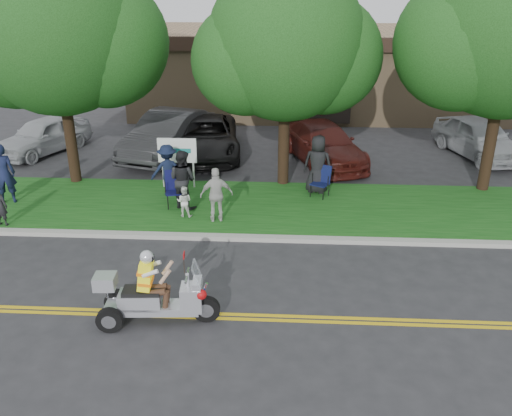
# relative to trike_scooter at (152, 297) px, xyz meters

# --- Properties ---
(ground) EXTENTS (120.00, 120.00, 0.00)m
(ground) POSITION_rel_trike_scooter_xyz_m (2.04, 0.74, -0.57)
(ground) COLOR #28282B
(ground) RESTS_ON ground
(centerline_near) EXTENTS (60.00, 0.10, 0.01)m
(centerline_near) POSITION_rel_trike_scooter_xyz_m (2.04, 0.16, -0.56)
(centerline_near) COLOR gold
(centerline_near) RESTS_ON ground
(centerline_far) EXTENTS (60.00, 0.10, 0.01)m
(centerline_far) POSITION_rel_trike_scooter_xyz_m (2.04, 0.32, -0.56)
(centerline_far) COLOR gold
(centerline_far) RESTS_ON ground
(curb) EXTENTS (60.00, 0.25, 0.12)m
(curb) POSITION_rel_trike_scooter_xyz_m (2.04, 3.79, -0.51)
(curb) COLOR #A8A89E
(curb) RESTS_ON ground
(grass_verge) EXTENTS (60.00, 4.00, 0.10)m
(grass_verge) POSITION_rel_trike_scooter_xyz_m (2.04, 5.94, -0.51)
(grass_verge) COLOR #134612
(grass_verge) RESTS_ON ground
(commercial_building) EXTENTS (18.00, 8.20, 4.00)m
(commercial_building) POSITION_rel_trike_scooter_xyz_m (4.04, 19.72, 1.44)
(commercial_building) COLOR #9E7F5B
(commercial_building) RESTS_ON ground
(tree_left) EXTENTS (6.62, 5.40, 7.78)m
(tree_left) POSITION_rel_trike_scooter_xyz_m (-4.40, 7.78, 4.28)
(tree_left) COLOR #332114
(tree_left) RESTS_ON ground
(tree_mid) EXTENTS (5.88, 4.80, 7.05)m
(tree_mid) POSITION_rel_trike_scooter_xyz_m (2.59, 7.98, 3.87)
(tree_mid) COLOR #332114
(tree_mid) RESTS_ON ground
(tree_right) EXTENTS (6.86, 5.60, 8.07)m
(tree_right) POSITION_rel_trike_scooter_xyz_m (9.10, 7.78, 4.46)
(tree_right) COLOR #332114
(tree_right) RESTS_ON ground
(business_sign) EXTENTS (1.25, 0.06, 1.75)m
(business_sign) POSITION_rel_trike_scooter_xyz_m (-0.86, 7.34, 0.69)
(business_sign) COLOR silver
(business_sign) RESTS_ON ground
(trike_scooter) EXTENTS (2.48, 0.85, 1.62)m
(trike_scooter) POSITION_rel_trike_scooter_xyz_m (0.00, 0.00, 0.00)
(trike_scooter) COLOR black
(trike_scooter) RESTS_ON ground
(lawn_chair_a) EXTENTS (0.70, 0.71, 0.97)m
(lawn_chair_a) POSITION_rel_trike_scooter_xyz_m (3.75, 6.86, 0.08)
(lawn_chair_a) COLOR black
(lawn_chair_a) RESTS_ON grass_verge
(lawn_chair_b) EXTENTS (0.68, 0.69, 1.07)m
(lawn_chair_b) POSITION_rel_trike_scooter_xyz_m (-0.67, 5.84, 0.14)
(lawn_chair_b) COLOR black
(lawn_chair_b) RESTS_ON grass_verge
(spectator_adult_left) EXTENTS (0.79, 0.66, 1.85)m
(spectator_adult_left) POSITION_rel_trike_scooter_xyz_m (-5.84, 5.74, 0.47)
(spectator_adult_left) COLOR #171D40
(spectator_adult_left) RESTS_ON grass_verge
(spectator_adult_mid) EXTENTS (1.07, 0.99, 1.76)m
(spectator_adult_mid) POSITION_rel_trike_scooter_xyz_m (-0.40, 5.69, 0.42)
(spectator_adult_mid) COLOR black
(spectator_adult_mid) RESTS_ON grass_verge
(spectator_adult_right) EXTENTS (0.98, 0.57, 1.57)m
(spectator_adult_right) POSITION_rel_trike_scooter_xyz_m (0.72, 4.77, 0.32)
(spectator_adult_right) COLOR beige
(spectator_adult_right) RESTS_ON grass_verge
(spectator_chair_a) EXTENTS (1.18, 0.88, 1.63)m
(spectator_chair_a) POSITION_rel_trike_scooter_xyz_m (-1.04, 6.65, 0.36)
(spectator_chair_a) COLOR #131C36
(spectator_chair_a) RESTS_ON grass_verge
(spectator_chair_b) EXTENTS (1.03, 0.79, 1.86)m
(spectator_chair_b) POSITION_rel_trike_scooter_xyz_m (3.62, 7.14, 0.47)
(spectator_chair_b) COLOR black
(spectator_chair_b) RESTS_ON grass_verge
(child_left) EXTENTS (0.44, 0.32, 1.13)m
(child_left) POSITION_rel_trike_scooter_xyz_m (-5.20, 4.14, 0.11)
(child_left) COLOR black
(child_left) RESTS_ON grass_verge
(child_right) EXTENTS (0.48, 0.39, 0.91)m
(child_right) POSITION_rel_trike_scooter_xyz_m (-0.25, 5.02, -0.01)
(child_right) COLOR white
(child_right) RESTS_ON grass_verge
(parked_car_far_left) EXTENTS (3.16, 4.41, 1.39)m
(parked_car_far_left) POSITION_rel_trike_scooter_xyz_m (-6.96, 11.10, 0.13)
(parked_car_far_left) COLOR #A3A5AA
(parked_car_far_left) RESTS_ON ground
(parked_car_left) EXTENTS (3.14, 5.43, 1.69)m
(parked_car_left) POSITION_rel_trike_scooter_xyz_m (-1.94, 11.00, 0.28)
(parked_car_left) COLOR #28282A
(parked_car_left) RESTS_ON ground
(parked_car_mid) EXTENTS (3.10, 5.50, 1.45)m
(parked_car_mid) POSITION_rel_trike_scooter_xyz_m (-0.46, 11.12, 0.16)
(parked_car_mid) COLOR black
(parked_car_mid) RESTS_ON ground
(parked_car_right) EXTENTS (3.53, 5.29, 1.42)m
(parked_car_right) POSITION_rel_trike_scooter_xyz_m (4.01, 10.52, 0.15)
(parked_car_right) COLOR #461510
(parked_car_right) RESTS_ON ground
(parked_car_far_right) EXTENTS (2.97, 4.75, 1.51)m
(parked_car_far_right) POSITION_rel_trike_scooter_xyz_m (10.04, 11.59, 0.19)
(parked_car_far_right) COLOR #9C9FA2
(parked_car_far_right) RESTS_ON ground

